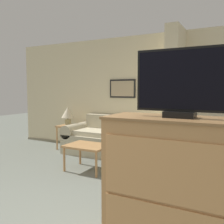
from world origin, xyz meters
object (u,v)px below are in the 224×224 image
(table_lamp, at_px, (68,113))
(tv, at_px, (180,84))
(couch, at_px, (114,141))
(coffee_table, at_px, (87,148))
(tv_dresser, at_px, (178,191))

(table_lamp, xyz_separation_m, tv, (3.25, -2.72, 0.62))
(couch, relative_size, table_lamp, 5.11)
(tv, bearing_deg, couch, 126.37)
(coffee_table, xyz_separation_m, table_lamp, (-1.29, 1.11, 0.45))
(coffee_table, relative_size, table_lamp, 1.67)
(couch, height_order, tv_dresser, tv_dresser)
(table_lamp, height_order, tv, tv)
(table_lamp, bearing_deg, tv, -39.99)
(coffee_table, distance_m, table_lamp, 1.77)
(table_lamp, bearing_deg, coffee_table, -40.76)
(couch, distance_m, table_lamp, 1.36)
(table_lamp, height_order, tv_dresser, tv_dresser)
(coffee_table, xyz_separation_m, tv, (1.95, -1.61, 1.07))
(coffee_table, xyz_separation_m, tv_dresser, (1.95, -1.61, 0.20))
(coffee_table, bearing_deg, tv, -39.46)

